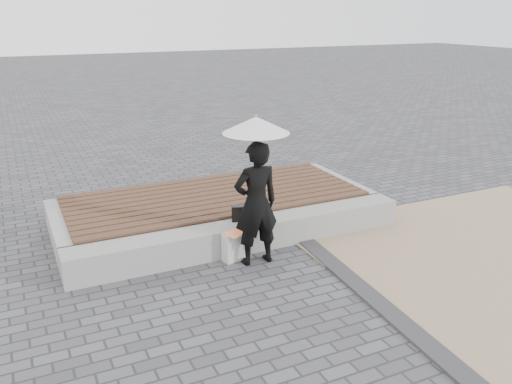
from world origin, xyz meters
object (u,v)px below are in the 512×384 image
(woman, at_px, (256,204))
(canvas_tote, at_px, (236,246))
(parasol, at_px, (256,125))
(handbag, at_px, (243,213))
(seating_ledge, at_px, (245,235))

(woman, xyz_separation_m, canvas_tote, (-0.21, 0.19, -0.64))
(parasol, xyz_separation_m, handbag, (0.05, 0.53, -1.37))
(handbag, xyz_separation_m, canvas_tote, (-0.25, -0.34, -0.31))
(woman, xyz_separation_m, parasol, (0.00, 0.00, 1.04))
(parasol, distance_m, handbag, 1.47)
(woman, relative_size, canvas_tote, 4.14)
(woman, height_order, parasol, parasol)
(seating_ledge, xyz_separation_m, parasol, (-0.06, -0.47, 1.68))
(seating_ledge, xyz_separation_m, handbag, (-0.01, 0.06, 0.31))
(woman, bearing_deg, handbag, -94.44)
(seating_ledge, bearing_deg, handbag, 101.24)
(woman, relative_size, handbag, 5.24)
(seating_ledge, relative_size, handbag, 15.62)
(parasol, bearing_deg, canvas_tote, 137.20)
(parasol, distance_m, canvas_tote, 1.70)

